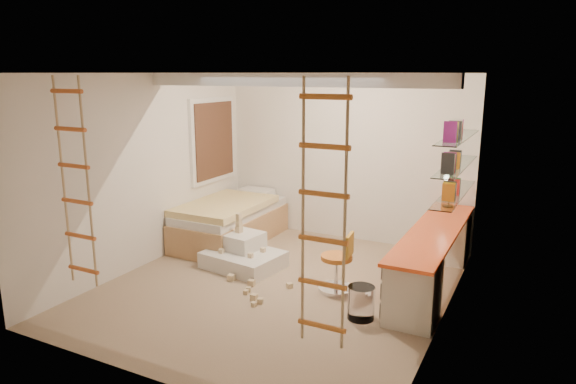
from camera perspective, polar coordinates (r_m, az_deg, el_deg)
The scene contains 15 objects.
floor at distance 6.51m, azimuth -1.22°, elevation -10.44°, with size 4.50×4.50×0.00m, color #937A5F.
ceiling_beam at distance 6.24m, azimuth -0.00°, elevation 12.35°, with size 4.00×0.18×0.16m, color white.
window_frame at distance 8.36m, azimuth -8.38°, elevation 5.72°, with size 0.06×1.15×1.35m, color white.
window_blind at distance 8.33m, azimuth -8.15°, elevation 5.71°, with size 0.02×1.00×1.20m, color #4C2D1E.
rope_ladder_left at distance 5.56m, azimuth -22.54°, elevation 0.84°, with size 0.41×0.04×2.13m, color #CB5022, non-canonical shape.
rope_ladder_right at distance 3.96m, azimuth 3.96°, elevation -2.83°, with size 0.41×0.04×2.13m, color #C46C21, non-canonical shape.
waste_bin at distance 5.71m, azimuth 8.12°, elevation -12.07°, with size 0.29×0.29×0.37m, color white.
desk at distance 6.60m, azimuth 15.81°, elevation -6.87°, with size 0.56×2.80×0.75m.
shelves at distance 6.55m, azimuth 18.18°, elevation 2.77°, with size 0.25×1.80×0.71m.
bed at distance 8.11m, azimuth -6.38°, elevation -3.26°, with size 1.02×2.00×0.69m.
task_lamp at distance 7.32m, azimuth 17.31°, elevation 0.96°, with size 0.14×0.36×0.57m.
swivel_chair at distance 6.32m, azimuth 5.59°, elevation -8.60°, with size 0.48×0.48×0.74m.
play_platform at distance 7.13m, azimuth -5.10°, elevation -6.87°, with size 1.09×0.90×0.44m.
toy_blocks at distance 6.62m, azimuth -4.43°, elevation -8.12°, with size 1.18×1.20×0.71m.
books at distance 6.53m, azimuth 18.26°, elevation 3.87°, with size 0.14×0.64×0.92m.
Camera 1 is at (2.83, -5.26, 2.60)m, focal length 32.00 mm.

